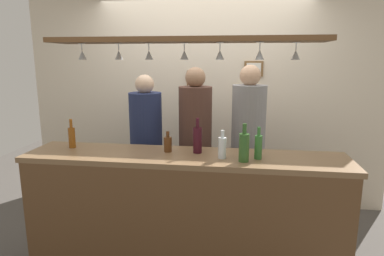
{
  "coord_description": "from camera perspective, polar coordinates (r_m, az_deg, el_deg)",
  "views": [
    {
      "loc": [
        0.44,
        -2.99,
        1.82
      ],
      "look_at": [
        0.0,
        0.1,
        1.17
      ],
      "focal_mm": 31.16,
      "sensor_mm": 36.0,
      "label": 1
    }
  ],
  "objects": [
    {
      "name": "hanging_wineglass_center_left",
      "position": [
        2.83,
        -7.37,
        12.38
      ],
      "size": [
        0.07,
        0.07,
        0.13
      ],
      "color": "silver",
      "rests_on": "overhead_glass_rack"
    },
    {
      "name": "bottle_wine_dark_red",
      "position": [
        2.81,
        0.95,
        -1.94
      ],
      "size": [
        0.08,
        0.08,
        0.3
      ],
      "color": "#380F19",
      "rests_on": "bar_counter"
    },
    {
      "name": "hanging_wineglass_far_right",
      "position": [
        2.77,
        17.32,
        11.97
      ],
      "size": [
        0.07,
        0.07,
        0.13
      ],
      "color": "silver",
      "rests_on": "overhead_glass_rack"
    },
    {
      "name": "overhead_glass_rack",
      "position": [
        2.73,
        -1.23,
        14.85
      ],
      "size": [
        2.2,
        0.36,
        0.04
      ],
      "primitive_type": "cube",
      "color": "brown"
    },
    {
      "name": "picture_frame_lower_pair",
      "position": [
        4.06,
        9.68,
        5.95
      ],
      "size": [
        0.3,
        0.02,
        0.18
      ],
      "color": "#B29338",
      "rests_on": "back_wall"
    },
    {
      "name": "bar_counter",
      "position": [
        2.76,
        -1.82,
        -12.24
      ],
      "size": [
        2.7,
        0.55,
        1.03
      ],
      "color": "brown",
      "rests_on": "ground_plane"
    },
    {
      "name": "hanging_wineglass_center_right",
      "position": [
        2.67,
        4.78,
        12.47
      ],
      "size": [
        0.07,
        0.07,
        0.13
      ],
      "color": "silver",
      "rests_on": "overhead_glass_rack"
    },
    {
      "name": "ground_plane",
      "position": [
        3.53,
        -0.24,
        -19.25
      ],
      "size": [
        8.0,
        8.0,
        0.0
      ],
      "primitive_type": "plane",
      "color": "#4C4742"
    },
    {
      "name": "hanging_wineglass_far_left",
      "position": [
        3.01,
        -18.27,
        11.86
      ],
      "size": [
        0.07,
        0.07,
        0.13
      ],
      "color": "silver",
      "rests_on": "overhead_glass_rack"
    },
    {
      "name": "back_wall",
      "position": [
        4.14,
        1.96,
        4.62
      ],
      "size": [
        4.4,
        0.06,
        2.6
      ],
      "primitive_type": "cube",
      "color": "beige",
      "rests_on": "ground_plane"
    },
    {
      "name": "bottle_beer_brown_stubby",
      "position": [
        2.86,
        -4.15,
        -2.7
      ],
      "size": [
        0.07,
        0.07,
        0.18
      ],
      "color": "#512D14",
      "rests_on": "bar_counter"
    },
    {
      "name": "hanging_wineglass_left",
      "position": [
        2.94,
        -12.41,
        12.19
      ],
      "size": [
        0.07,
        0.07,
        0.13
      ],
      "color": "silver",
      "rests_on": "overhead_glass_rack"
    },
    {
      "name": "person_middle_brown_shirt",
      "position": [
        3.44,
        0.5,
        -1.09
      ],
      "size": [
        0.34,
        0.34,
        1.74
      ],
      "color": "#2D334C",
      "rests_on": "ground_plane"
    },
    {
      "name": "bottle_soda_clear",
      "position": [
        2.68,
        5.19,
        -3.27
      ],
      "size": [
        0.06,
        0.06,
        0.23
      ],
      "color": "silver",
      "rests_on": "bar_counter"
    },
    {
      "name": "bottle_beer_amber_tall",
      "position": [
        3.18,
        -19.88,
        -1.4
      ],
      "size": [
        0.06,
        0.06,
        0.26
      ],
      "color": "brown",
      "rests_on": "bar_counter"
    },
    {
      "name": "picture_frame_upper_small",
      "position": [
        4.05,
        10.51,
        9.93
      ],
      "size": [
        0.22,
        0.02,
        0.18
      ],
      "color": "brown",
      "rests_on": "back_wall"
    },
    {
      "name": "person_right_grey_shirt",
      "position": [
        3.41,
        9.6,
        -1.1
      ],
      "size": [
        0.34,
        0.34,
        1.76
      ],
      "color": "#2D334C",
      "rests_on": "ground_plane"
    },
    {
      "name": "hanging_wineglass_right",
      "position": [
        2.65,
        11.5,
        12.29
      ],
      "size": [
        0.07,
        0.07,
        0.13
      ],
      "color": "silver",
      "rests_on": "overhead_glass_rack"
    },
    {
      "name": "bottle_champagne_green",
      "position": [
        2.61,
        8.89,
        -3.19
      ],
      "size": [
        0.08,
        0.08,
        0.3
      ],
      "color": "#2D5623",
      "rests_on": "bar_counter"
    },
    {
      "name": "bottle_beer_green_import",
      "position": [
        2.7,
        11.29,
        -3.09
      ],
      "size": [
        0.06,
        0.06,
        0.26
      ],
      "color": "#336B2D",
      "rests_on": "bar_counter"
    },
    {
      "name": "picture_frame_crest",
      "position": [
        4.09,
        0.39,
        7.97
      ],
      "size": [
        0.18,
        0.02,
        0.26
      ],
      "color": "brown",
      "rests_on": "back_wall"
    },
    {
      "name": "hanging_wineglass_center",
      "position": [
        2.75,
        -1.32,
        12.49
      ],
      "size": [
        0.07,
        0.07,
        0.13
      ],
      "color": "silver",
      "rests_on": "overhead_glass_rack"
    },
    {
      "name": "person_left_navy_shirt",
      "position": [
        3.56,
        -7.85,
        -1.6
      ],
      "size": [
        0.34,
        0.34,
        1.66
      ],
      "color": "#2D334C",
      "rests_on": "ground_plane"
    }
  ]
}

